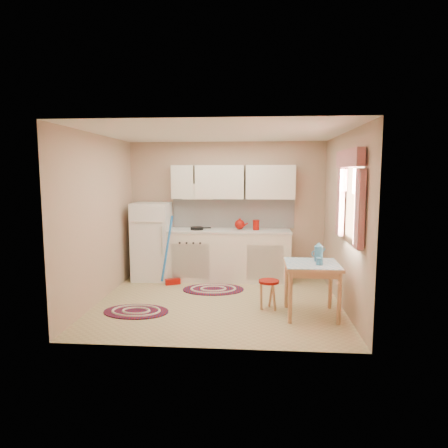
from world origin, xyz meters
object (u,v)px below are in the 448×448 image
(table, at_px, (311,290))
(stool, at_px, (269,295))
(fridge, at_px, (152,241))
(base_cabinets, at_px, (227,256))

(table, distance_m, stool, 0.62)
(fridge, height_order, stool, fridge)
(fridge, relative_size, table, 1.94)
(base_cabinets, distance_m, table, 2.17)
(base_cabinets, xyz_separation_m, stool, (0.70, -1.55, -0.23))
(fridge, bearing_deg, base_cabinets, 2.09)
(base_cabinets, xyz_separation_m, table, (1.27, -1.76, -0.08))
(fridge, distance_m, table, 3.16)
(base_cabinets, bearing_deg, fridge, -177.91)
(base_cabinets, height_order, table, base_cabinets)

